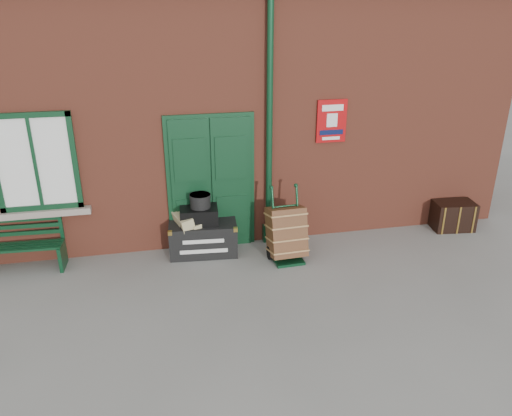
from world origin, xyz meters
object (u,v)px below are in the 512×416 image
object	(u,v)px
houdini_trunk	(203,237)
porter_trolley	(286,233)
dark_trunk	(453,215)
bench	(18,244)

from	to	relation	value
houdini_trunk	porter_trolley	xyz separation A→B (m)	(1.28, -0.47, 0.18)
houdini_trunk	dark_trunk	world-z (taller)	houdini_trunk
bench	dark_trunk	size ratio (longest dim) A/B	1.90
dark_trunk	porter_trolley	bearing A→B (deg)	-165.01
porter_trolley	bench	bearing A→B (deg)	169.66
bench	porter_trolley	size ratio (longest dim) A/B	1.15
porter_trolley	dark_trunk	bearing A→B (deg)	5.39
houdini_trunk	porter_trolley	bearing A→B (deg)	-15.46
dark_trunk	houdini_trunk	bearing A→B (deg)	-173.28
houdini_trunk	dark_trunk	distance (m)	4.54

